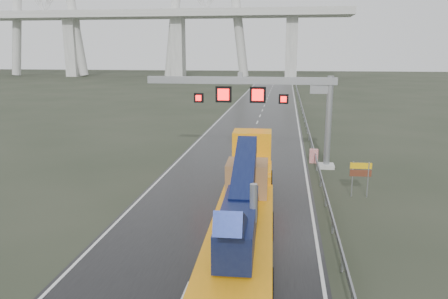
# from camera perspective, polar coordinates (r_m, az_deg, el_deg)

# --- Properties ---
(ground) EXTENTS (400.00, 400.00, 0.00)m
(ground) POSITION_cam_1_polar(r_m,az_deg,el_deg) (18.86, -3.96, -15.81)
(ground) COLOR #262D1F
(ground) RESTS_ON ground
(road) EXTENTS (11.00, 200.00, 0.02)m
(road) POSITION_cam_1_polar(r_m,az_deg,el_deg) (57.02, 4.37, 3.56)
(road) COLOR black
(road) RESTS_ON ground
(guardrail) EXTENTS (0.20, 140.00, 1.40)m
(guardrail) POSITION_cam_1_polar(r_m,az_deg,el_deg) (47.00, 11.02, 2.27)
(guardrail) COLOR slate
(guardrail) RESTS_ON ground
(sign_gantry) EXTENTS (14.90, 1.20, 7.42)m
(sign_gantry) POSITION_cam_1_polar(r_m,az_deg,el_deg) (34.39, 5.62, 6.97)
(sign_gantry) COLOR #ABABA7
(sign_gantry) RESTS_ON ground
(heavy_haul_truck) EXTENTS (3.43, 19.56, 4.57)m
(heavy_haul_truck) POSITION_cam_1_polar(r_m,az_deg,el_deg) (23.13, 2.86, -5.53)
(heavy_haul_truck) COLOR orange
(heavy_haul_truck) RESTS_ON ground
(exit_sign_pair) EXTENTS (1.33, 0.10, 2.27)m
(exit_sign_pair) POSITION_cam_1_polar(r_m,az_deg,el_deg) (28.62, 17.41, -2.91)
(exit_sign_pair) COLOR #9EA3A7
(exit_sign_pair) RESTS_ON ground
(striped_barrier) EXTENTS (0.68, 0.37, 1.16)m
(striped_barrier) POSITION_cam_1_polar(r_m,az_deg,el_deg) (36.75, 11.64, -0.83)
(striped_barrier) COLOR red
(striped_barrier) RESTS_ON ground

